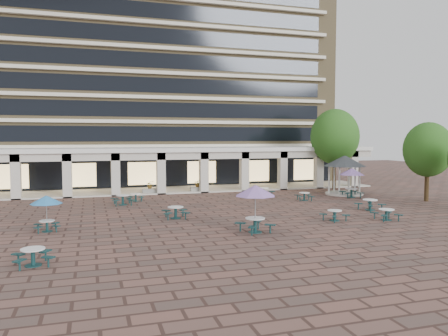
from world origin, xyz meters
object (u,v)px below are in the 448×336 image
(gazebo, at_px, (345,165))
(planter_left, at_px, (150,189))
(picnic_table_0, at_px, (33,255))
(planter_right, at_px, (198,187))
(picnic_table_3, at_px, (386,213))
(picnic_table_2, at_px, (335,214))

(gazebo, xyz_separation_m, planter_left, (-17.59, 5.91, -2.28))
(picnic_table_0, relative_size, planter_right, 1.25)
(picnic_table_0, bearing_deg, planter_right, 49.96)
(picnic_table_3, xyz_separation_m, planter_left, (-13.08, 18.03, 0.06))
(picnic_table_2, xyz_separation_m, planter_left, (-9.72, 17.21, 0.08))
(picnic_table_0, distance_m, planter_right, 25.59)
(gazebo, bearing_deg, planter_right, 155.36)
(picnic_table_3, relative_size, planter_left, 1.16)
(picnic_table_3, height_order, planter_right, planter_right)
(gazebo, height_order, planter_right, gazebo)
(picnic_table_0, xyz_separation_m, planter_right, (12.52, 22.31, 0.05))
(gazebo, relative_size, planter_right, 2.64)
(planter_left, bearing_deg, picnic_table_0, -109.29)
(picnic_table_2, bearing_deg, planter_left, 106.33)
(picnic_table_0, bearing_deg, picnic_table_3, 0.86)
(picnic_table_2, height_order, planter_right, planter_right)
(picnic_table_0, xyz_separation_m, planter_left, (7.81, 22.31, 0.05))
(picnic_table_3, bearing_deg, picnic_table_0, -163.84)
(picnic_table_0, height_order, picnic_table_3, picnic_table_0)
(picnic_table_3, relative_size, planter_right, 1.16)
(planter_right, bearing_deg, picnic_table_2, -73.78)
(picnic_table_0, height_order, planter_right, planter_right)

